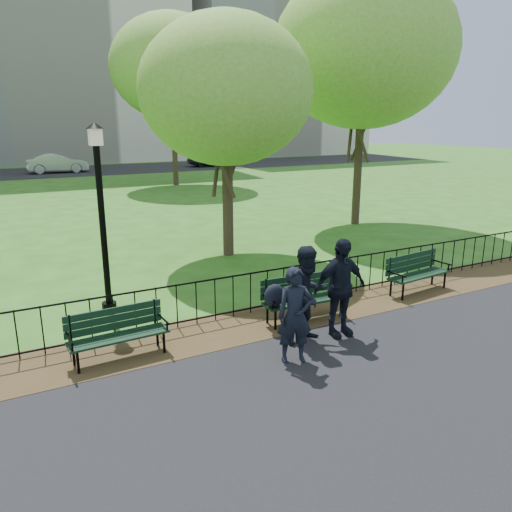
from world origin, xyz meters
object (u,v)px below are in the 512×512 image
park_bench_right_a (416,269)px  sedan_dark (214,158)px  person_mid (308,294)px  park_bench_left_a (117,328)px  tree_far_e (171,67)px  person_left (295,315)px  tree_mid_e (364,50)px  tree_near_e (226,91)px  sedan_silver (57,163)px  park_bench_main (290,294)px  lamppost (102,212)px  person_right (340,288)px

park_bench_right_a → sedan_dark: (9.02, 32.26, 0.12)m
person_mid → sedan_dark: 35.67m
park_bench_left_a → tree_far_e: 24.18m
park_bench_right_a → person_left: bearing=-165.5°
tree_far_e → sedan_dark: tree_far_e is taller
tree_mid_e → park_bench_right_a: bearing=-119.2°
park_bench_right_a → tree_near_e: 6.99m
tree_near_e → tree_mid_e: (6.31, 1.83, 1.64)m
sedan_silver → sedan_dark: 12.68m
park_bench_main → sedan_dark: (12.63, 32.49, 0.07)m
person_mid → lamppost: bearing=122.5°
tree_near_e → sedan_dark: size_ratio=1.46×
tree_mid_e → person_left: tree_mid_e is taller
park_bench_right_a → tree_far_e: size_ratio=0.18×
tree_mid_e → sedan_silver: size_ratio=2.09×
tree_near_e → person_left: size_ratio=4.16×
park_bench_main → park_bench_left_a: park_bench_main is taller
person_mid → tree_mid_e: bearing=37.6°
park_bench_right_a → lamppost: size_ratio=0.46×
park_bench_main → person_right: (0.52, -0.90, 0.32)m
tree_mid_e → person_left: 13.11m
park_bench_right_a → person_right: size_ratio=0.95×
lamppost → person_left: (2.20, -3.84, -1.29)m
park_bench_right_a → person_mid: bearing=-170.2°
park_bench_main → sedan_dark: bearing=72.1°
park_bench_right_a → tree_far_e: bearing=79.5°
person_left → sedan_dark: (13.42, 33.89, -0.14)m
park_bench_main → person_left: size_ratio=1.13×
lamppost → park_bench_right_a: bearing=-18.5°
lamppost → sedan_silver: 30.73m
sedan_silver → park_bench_right_a: bearing=-170.4°
park_bench_right_a → sedan_dark: bearing=68.5°
park_bench_main → tree_mid_e: 11.83m
person_left → park_bench_main: bearing=79.4°
person_left → person_mid: person_mid is taller
tree_near_e → sedan_silver: tree_near_e is taller
park_bench_main → person_right: person_right is taller
park_bench_main → person_left: 1.62m
tree_far_e → sedan_silver: tree_far_e is taller
person_left → sedan_silver: (0.74, 34.39, -0.09)m
sedan_silver → park_bench_left_a: bearing=177.5°
person_left → sedan_silver: bearing=107.2°
tree_far_e → park_bench_right_a: bearing=-94.7°
park_bench_right_a → tree_mid_e: tree_mid_e is taller
lamppost → sedan_dark: (15.62, 30.05, -1.43)m
park_bench_left_a → park_bench_right_a: bearing=-1.7°
sedan_dark → person_left: bearing=167.2°
sedan_dark → park_bench_right_a: bearing=173.2°
lamppost → tree_near_e: size_ratio=0.57×
park_bench_main → sedan_dark: size_ratio=0.40×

